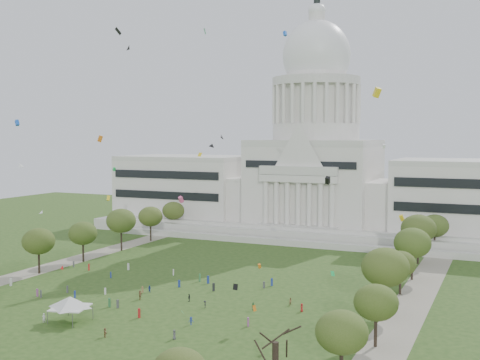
% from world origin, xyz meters
% --- Properties ---
extents(ground, '(400.00, 400.00, 0.00)m').
position_xyz_m(ground, '(0.00, 0.00, 0.00)').
color(ground, '#284717').
rests_on(ground, ground).
extents(capitol, '(160.00, 64.50, 91.30)m').
position_xyz_m(capitol, '(0.00, 113.59, 22.30)').
color(capitol, beige).
rests_on(capitol, ground).
extents(path_left, '(8.00, 160.00, 0.04)m').
position_xyz_m(path_left, '(-48.00, 30.00, 0.02)').
color(path_left, gray).
rests_on(path_left, ground).
extents(path_right, '(8.00, 160.00, 0.04)m').
position_xyz_m(path_right, '(48.00, 30.00, 0.02)').
color(path_right, gray).
rests_on(path_right, ground).
extents(row_tree_r_0, '(7.67, 7.67, 10.91)m').
position_xyz_m(row_tree_r_0, '(44.94, -19.59, 7.75)').
color(row_tree_r_0, black).
rests_on(row_tree_r_0, ground).
extents(row_tree_r_1, '(7.58, 7.58, 10.78)m').
position_xyz_m(row_tree_r_1, '(46.22, -1.75, 7.66)').
color(row_tree_r_1, black).
rests_on(row_tree_r_1, ground).
extents(row_tree_l_2, '(8.42, 8.42, 11.97)m').
position_xyz_m(row_tree_l_2, '(-45.04, 17.30, 8.51)').
color(row_tree_l_2, black).
rests_on(row_tree_l_2, ground).
extents(row_tree_r_2, '(9.55, 9.55, 13.58)m').
position_xyz_m(row_tree_r_2, '(44.17, 17.44, 9.66)').
color(row_tree_r_2, black).
rests_on(row_tree_r_2, ground).
extents(row_tree_l_3, '(8.12, 8.12, 11.55)m').
position_xyz_m(row_tree_l_3, '(-44.09, 33.92, 8.21)').
color(row_tree_l_3, black).
rests_on(row_tree_l_3, ground).
extents(row_tree_r_3, '(7.01, 7.01, 9.98)m').
position_xyz_m(row_tree_r_3, '(44.40, 34.48, 7.08)').
color(row_tree_r_3, black).
rests_on(row_tree_r_3, ground).
extents(row_tree_l_4, '(9.29, 9.29, 13.21)m').
position_xyz_m(row_tree_l_4, '(-44.08, 52.42, 9.39)').
color(row_tree_l_4, black).
rests_on(row_tree_l_4, ground).
extents(row_tree_r_4, '(9.19, 9.19, 13.06)m').
position_xyz_m(row_tree_r_4, '(44.76, 50.04, 9.29)').
color(row_tree_r_4, black).
rests_on(row_tree_r_4, ground).
extents(row_tree_l_5, '(8.33, 8.33, 11.85)m').
position_xyz_m(row_tree_l_5, '(-45.22, 71.01, 8.42)').
color(row_tree_l_5, black).
rests_on(row_tree_l_5, ground).
extents(row_tree_r_5, '(9.82, 9.82, 13.96)m').
position_xyz_m(row_tree_r_5, '(43.49, 70.19, 9.93)').
color(row_tree_r_5, black).
rests_on(row_tree_r_5, ground).
extents(row_tree_l_6, '(8.19, 8.19, 11.64)m').
position_xyz_m(row_tree_l_6, '(-46.87, 89.14, 8.27)').
color(row_tree_l_6, black).
rests_on(row_tree_l_6, ground).
extents(row_tree_r_6, '(8.42, 8.42, 11.97)m').
position_xyz_m(row_tree_r_6, '(45.96, 88.13, 8.51)').
color(row_tree_r_6, black).
rests_on(row_tree_r_6, ground).
extents(big_bare_tree, '(6.00, 5.00, 12.80)m').
position_xyz_m(big_bare_tree, '(38.00, -28.00, 8.67)').
color(big_bare_tree, black).
rests_on(big_bare_tree, ground).
extents(event_tent, '(10.95, 10.95, 5.04)m').
position_xyz_m(event_tent, '(-10.42, -11.86, 3.91)').
color(event_tent, '#4C4C4C').
rests_on(event_tent, ground).
extents(person_0, '(0.89, 1.01, 1.73)m').
position_xyz_m(person_0, '(28.34, 12.65, 0.86)').
color(person_0, '#B21E1E').
rests_on(person_0, ground).
extents(person_2, '(0.88, 0.93, 1.64)m').
position_xyz_m(person_2, '(24.75, 16.11, 0.82)').
color(person_2, olive).
rests_on(person_2, ground).
extents(person_3, '(0.94, 1.12, 1.54)m').
position_xyz_m(person_3, '(9.00, 7.03, 0.77)').
color(person_3, '#26262B').
rests_on(person_3, ground).
extents(person_4, '(0.70, 1.07, 1.69)m').
position_xyz_m(person_4, '(3.65, 9.92, 0.84)').
color(person_4, '#26262B').
rests_on(person_4, ground).
extents(person_5, '(1.44, 2.01, 2.02)m').
position_xyz_m(person_5, '(-6.96, 6.95, 1.01)').
color(person_5, olive).
rests_on(person_5, ground).
extents(person_6, '(0.90, 1.01, 1.73)m').
position_xyz_m(person_6, '(13.10, -12.52, 0.87)').
color(person_6, '#4C4C51').
rests_on(person_6, ground).
extents(person_7, '(0.82, 0.84, 1.87)m').
position_xyz_m(person_7, '(-14.56, -14.56, 0.93)').
color(person_7, silver).
rests_on(person_7, ground).
extents(person_8, '(0.78, 0.49, 1.58)m').
position_xyz_m(person_8, '(-8.45, 13.03, 0.79)').
color(person_8, navy).
rests_on(person_8, ground).
extents(person_9, '(1.08, 1.04, 1.54)m').
position_xyz_m(person_9, '(11.84, -4.12, 0.77)').
color(person_9, navy).
rests_on(person_9, ground).
extents(person_10, '(0.58, 0.99, 1.65)m').
position_xyz_m(person_10, '(18.82, 9.60, 0.82)').
color(person_10, '#33723F').
rests_on(person_10, ground).
extents(person_11, '(1.59, 1.49, 1.69)m').
position_xyz_m(person_11, '(1.25, -16.56, 0.84)').
color(person_11, olive).
rests_on(person_11, ground).
extents(distant_crowd, '(64.56, 35.25, 1.93)m').
position_xyz_m(distant_crowd, '(-12.16, 13.93, 0.88)').
color(distant_crowd, silver).
rests_on(distant_crowd, ground).
extents(kite_swarm, '(83.88, 109.95, 62.47)m').
position_xyz_m(kite_swarm, '(1.64, 10.02, 31.23)').
color(kite_swarm, white).
rests_on(kite_swarm, ground).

